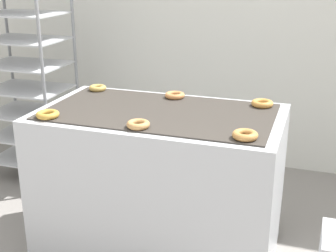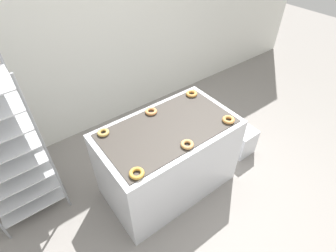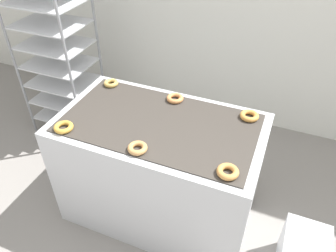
% 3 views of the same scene
% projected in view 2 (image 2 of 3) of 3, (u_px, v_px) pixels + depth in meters
% --- Properties ---
extents(ground_plane, '(14.00, 14.00, 0.00)m').
position_uv_depth(ground_plane, '(206.00, 225.00, 2.67)').
color(ground_plane, gray).
extents(wall_back, '(8.00, 0.05, 2.80)m').
position_uv_depth(wall_back, '(90.00, 26.00, 3.01)').
color(wall_back, silver).
rests_on(wall_back, ground_plane).
extents(fryer_machine, '(1.36, 0.79, 0.88)m').
position_uv_depth(fryer_machine, '(168.00, 159.00, 2.76)').
color(fryer_machine, silver).
rests_on(fryer_machine, ground_plane).
extents(baking_rack_cart, '(0.63, 0.49, 1.63)m').
position_uv_depth(baking_rack_cart, '(4.00, 153.00, 2.30)').
color(baking_rack_cart, gray).
rests_on(baking_rack_cart, ground_plane).
extents(glaze_bin, '(0.29, 0.32, 0.36)m').
position_uv_depth(glaze_bin, '(240.00, 140.00, 3.34)').
color(glaze_bin, silver).
rests_on(glaze_bin, ground_plane).
extents(donut_near_left, '(0.12, 0.12, 0.03)m').
position_uv_depth(donut_near_left, '(137.00, 173.00, 2.04)').
color(donut_near_left, gold).
rests_on(donut_near_left, fryer_machine).
extents(donut_near_center, '(0.12, 0.12, 0.03)m').
position_uv_depth(donut_near_center, '(187.00, 144.00, 2.28)').
color(donut_near_center, tan).
rests_on(donut_near_center, fryer_machine).
extents(donut_near_right, '(0.12, 0.12, 0.04)m').
position_uv_depth(donut_near_right, '(228.00, 120.00, 2.53)').
color(donut_near_right, '#C48644').
rests_on(donut_near_right, fryer_machine).
extents(donut_far_left, '(0.11, 0.11, 0.03)m').
position_uv_depth(donut_far_left, '(103.00, 133.00, 2.40)').
color(donut_far_left, tan).
rests_on(donut_far_left, fryer_machine).
extents(donut_far_center, '(0.12, 0.12, 0.03)m').
position_uv_depth(donut_far_center, '(151.00, 112.00, 2.63)').
color(donut_far_center, '#CC8249').
rests_on(donut_far_center, fryer_machine).
extents(donut_far_right, '(0.12, 0.12, 0.03)m').
position_uv_depth(donut_far_right, '(192.00, 94.00, 2.86)').
color(donut_far_right, '#CE8D40').
rests_on(donut_far_right, fryer_machine).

